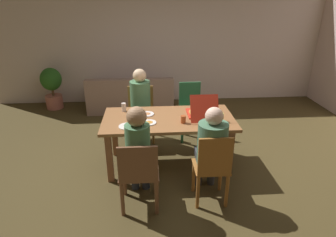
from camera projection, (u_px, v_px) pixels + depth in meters
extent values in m
plane|color=#483B1E|center=(168.00, 164.00, 4.38)|extent=(20.00, 20.00, 0.00)
cube|color=beige|center=(159.00, 39.00, 6.51)|extent=(7.46, 0.12, 2.85)
cube|color=#915D35|center=(169.00, 119.00, 4.09)|extent=(1.84, 0.93, 0.04)
cube|color=brown|center=(110.00, 158.00, 3.86)|extent=(0.08, 0.08, 0.72)
cube|color=brown|center=(230.00, 153.00, 3.97)|extent=(0.08, 0.08, 0.72)
cube|color=brown|center=(115.00, 134.00, 4.51)|extent=(0.08, 0.08, 0.72)
cube|color=brown|center=(218.00, 131.00, 4.62)|extent=(0.08, 0.08, 0.72)
cylinder|color=olive|center=(153.00, 132.00, 4.89)|extent=(0.04, 0.04, 0.45)
cylinder|color=olive|center=(129.00, 132.00, 4.86)|extent=(0.04, 0.04, 0.45)
cylinder|color=olive|center=(153.00, 123.00, 5.23)|extent=(0.04, 0.04, 0.45)
cylinder|color=olive|center=(130.00, 123.00, 5.20)|extent=(0.04, 0.04, 0.45)
cube|color=olive|center=(141.00, 115.00, 4.95)|extent=(0.46, 0.43, 0.02)
cube|color=olive|center=(141.00, 98.00, 5.04)|extent=(0.43, 0.03, 0.44)
cylinder|color=#2D4036|center=(146.00, 135.00, 4.75)|extent=(0.10, 0.10, 0.47)
cylinder|color=#2D4036|center=(136.00, 136.00, 4.74)|extent=(0.10, 0.10, 0.47)
cube|color=#2D4036|center=(141.00, 116.00, 4.77)|extent=(0.30, 0.35, 0.11)
cylinder|color=#4D7F56|center=(140.00, 97.00, 4.82)|extent=(0.33, 0.33, 0.53)
sphere|color=beige|center=(139.00, 76.00, 4.68)|extent=(0.22, 0.22, 0.22)
cylinder|color=#9C6029|center=(194.00, 176.00, 3.70)|extent=(0.04, 0.04, 0.45)
cylinder|color=#9C6029|center=(220.00, 175.00, 3.73)|extent=(0.04, 0.04, 0.45)
cylinder|color=#9C6029|center=(198.00, 192.00, 3.41)|extent=(0.04, 0.04, 0.45)
cylinder|color=#9C6029|center=(227.00, 191.00, 3.43)|extent=(0.04, 0.04, 0.45)
cube|color=#9C6029|center=(211.00, 167.00, 3.47)|extent=(0.41, 0.39, 0.02)
cube|color=#9C6029|center=(215.00, 157.00, 3.21)|extent=(0.39, 0.03, 0.47)
cylinder|color=#333437|center=(199.00, 169.00, 3.83)|extent=(0.10, 0.10, 0.47)
cylinder|color=#333437|center=(211.00, 169.00, 3.84)|extent=(0.10, 0.10, 0.47)
cube|color=#333437|center=(208.00, 156.00, 3.59)|extent=(0.31, 0.32, 0.11)
cylinder|color=#487255|center=(212.00, 144.00, 3.35)|extent=(0.35, 0.35, 0.51)
sphere|color=beige|center=(214.00, 116.00, 3.21)|extent=(0.20, 0.20, 0.20)
cylinder|color=brown|center=(124.00, 180.00, 3.64)|extent=(0.05, 0.05, 0.45)
cylinder|color=brown|center=(156.00, 178.00, 3.66)|extent=(0.05, 0.05, 0.45)
cylinder|color=brown|center=(122.00, 199.00, 3.29)|extent=(0.05, 0.05, 0.45)
cylinder|color=brown|center=(157.00, 197.00, 3.32)|extent=(0.05, 0.05, 0.45)
cube|color=brown|center=(139.00, 171.00, 3.38)|extent=(0.46, 0.44, 0.02)
cube|color=brown|center=(138.00, 164.00, 3.11)|extent=(0.43, 0.03, 0.43)
cylinder|color=#2B3140|center=(135.00, 173.00, 3.75)|extent=(0.10, 0.10, 0.47)
cylinder|color=#2B3140|center=(146.00, 173.00, 3.76)|extent=(0.10, 0.10, 0.47)
cube|color=#2B3140|center=(139.00, 160.00, 3.51)|extent=(0.25, 0.32, 0.11)
cylinder|color=#4B7C53|center=(138.00, 147.00, 3.25)|extent=(0.28, 0.28, 0.53)
sphere|color=#A47956|center=(136.00, 117.00, 3.11)|extent=(0.22, 0.22, 0.22)
cylinder|color=#27613A|center=(201.00, 130.00, 4.95)|extent=(0.05, 0.05, 0.45)
cylinder|color=#27613A|center=(182.00, 131.00, 4.93)|extent=(0.05, 0.05, 0.45)
cylinder|color=#27613A|center=(198.00, 122.00, 5.27)|extent=(0.05, 0.05, 0.45)
cylinder|color=#27613A|center=(180.00, 122.00, 5.25)|extent=(0.05, 0.05, 0.45)
cube|color=#27613A|center=(191.00, 114.00, 5.00)|extent=(0.39, 0.41, 0.02)
cube|color=#27613A|center=(190.00, 96.00, 5.08)|extent=(0.37, 0.03, 0.50)
cube|color=red|center=(200.00, 113.00, 4.21)|extent=(0.38, 0.38, 0.02)
cylinder|color=#C48335|center=(200.00, 112.00, 4.20)|extent=(0.34, 0.34, 0.01)
cube|color=red|center=(205.00, 109.00, 3.88)|extent=(0.38, 0.18, 0.34)
cylinder|color=white|center=(147.00, 114.00, 4.19)|extent=(0.21, 0.21, 0.01)
cone|color=#CF804C|center=(147.00, 113.00, 4.18)|extent=(0.11, 0.11, 0.02)
cylinder|color=white|center=(149.00, 123.00, 3.91)|extent=(0.20, 0.20, 0.01)
cone|color=orange|center=(149.00, 122.00, 3.91)|extent=(0.11, 0.11, 0.02)
cylinder|color=white|center=(127.00, 126.00, 3.81)|extent=(0.23, 0.23, 0.01)
cylinder|color=#BA5026|center=(183.00, 119.00, 3.90)|extent=(0.07, 0.07, 0.10)
cylinder|color=beige|center=(124.00, 107.00, 4.28)|extent=(0.06, 0.06, 0.13)
cylinder|color=#DBCC61|center=(221.00, 117.00, 3.96)|extent=(0.08, 0.08, 0.11)
cube|color=gray|center=(131.00, 100.00, 6.44)|extent=(1.82, 0.83, 0.38)
cube|color=gray|center=(130.00, 88.00, 5.99)|extent=(1.82, 0.16, 0.38)
cube|color=gray|center=(93.00, 89.00, 6.28)|extent=(0.20, 0.79, 0.18)
cube|color=gray|center=(168.00, 87.00, 6.39)|extent=(0.20, 0.79, 0.18)
cylinder|color=#B96759|center=(55.00, 102.00, 6.47)|extent=(0.36, 0.36, 0.30)
cylinder|color=brown|center=(53.00, 91.00, 6.37)|extent=(0.05, 0.05, 0.19)
ellipsoid|color=#29601F|center=(51.00, 79.00, 6.27)|extent=(0.45, 0.45, 0.49)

